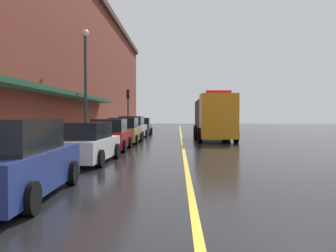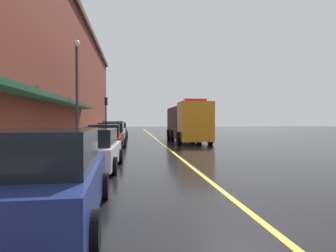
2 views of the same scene
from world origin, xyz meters
name	(u,v)px [view 1 (image 1 of 2)]	position (x,y,z in m)	size (l,w,h in m)	color
ground_plane	(181,138)	(0.00, 25.00, 0.00)	(112.00, 112.00, 0.00)	black
sidewalk_left	(108,137)	(-6.20, 25.00, 0.07)	(2.40, 70.00, 0.15)	#9E9B93
lane_center_stripe	(181,137)	(0.00, 25.00, 0.00)	(0.16, 70.00, 0.01)	gold
brick_building_left	(25,60)	(-12.81, 23.99, 6.42)	(11.99, 64.00, 12.82)	maroon
parked_car_0	(11,161)	(-3.98, 2.42, 0.82)	(2.24, 4.87, 1.75)	navy
parked_car_1	(85,144)	(-3.93, 8.53, 0.74)	(2.22, 4.51, 1.57)	silver
parked_car_2	(110,136)	(-3.90, 13.64, 0.78)	(2.04, 4.20, 1.66)	maroon
parked_car_3	(124,131)	(-3.87, 18.56, 0.80)	(2.11, 4.22, 1.71)	#A5844C
parked_car_4	(132,128)	(-4.02, 23.92, 0.84)	(2.17, 4.86, 1.80)	silver
parked_car_5	(142,126)	(-3.89, 30.41, 0.77)	(2.11, 4.92, 1.64)	#595B60
utility_truck	(213,118)	(2.43, 22.49, 1.69)	(2.76, 9.20, 3.54)	orange
parking_meter_0	(96,128)	(-5.35, 16.82, 1.06)	(0.14, 0.18, 1.33)	#4C4C51
parking_meter_1	(94,129)	(-5.35, 16.13, 1.06)	(0.14, 0.18, 1.33)	#4C4C51
street_lamp_left	(85,74)	(-5.95, 16.59, 4.40)	(0.44, 0.44, 6.94)	#33383D
traffic_light_near	(128,103)	(-5.29, 30.73, 3.16)	(0.38, 0.36, 4.30)	#232326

